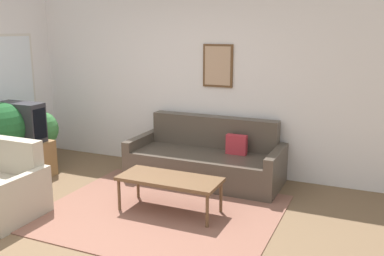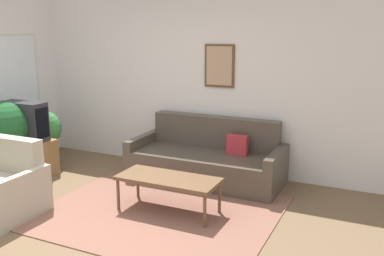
{
  "view_description": "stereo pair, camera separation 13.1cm",
  "coord_description": "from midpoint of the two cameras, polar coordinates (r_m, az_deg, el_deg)",
  "views": [
    {
      "loc": [
        2.6,
        -3.22,
        2.05
      ],
      "look_at": [
        0.51,
        1.53,
        0.85
      ],
      "focal_mm": 40.0,
      "sensor_mm": 36.0,
      "label": 1
    },
    {
      "loc": [
        2.72,
        -3.16,
        2.05
      ],
      "look_at": [
        0.51,
        1.53,
        0.85
      ],
      "focal_mm": 40.0,
      "sensor_mm": 36.0,
      "label": 2
    }
  ],
  "objects": [
    {
      "name": "ground_plane",
      "position": [
        4.63,
        -13.43,
        -13.64
      ],
      "size": [
        16.0,
        16.0,
        0.0
      ],
      "primitive_type": "plane",
      "color": "brown"
    },
    {
      "name": "area_rug",
      "position": [
        5.01,
        -3.67,
        -11.07
      ],
      "size": [
        2.62,
        2.18,
        0.01
      ],
      "color": "brown",
      "rests_on": "ground_plane"
    },
    {
      "name": "wall_back",
      "position": [
        6.33,
        0.27,
        6.69
      ],
      "size": [
        8.0,
        0.09,
        2.7
      ],
      "color": "silver",
      "rests_on": "ground_plane"
    },
    {
      "name": "couch",
      "position": [
        5.94,
        2.7,
        -4.27
      ],
      "size": [
        2.1,
        0.9,
        0.85
      ],
      "color": "#4C4238",
      "rests_on": "ground_plane"
    },
    {
      "name": "coffee_table",
      "position": [
        4.88,
        -2.41,
        -6.98
      ],
      "size": [
        1.17,
        0.5,
        0.42
      ],
      "color": "brown",
      "rests_on": "ground_plane"
    },
    {
      "name": "tv_stand",
      "position": [
        6.61,
        -20.61,
        -3.59
      ],
      "size": [
        0.83,
        0.42,
        0.51
      ],
      "color": "olive",
      "rests_on": "ground_plane"
    },
    {
      "name": "tv",
      "position": [
        6.48,
        -20.97,
        0.9
      ],
      "size": [
        0.7,
        0.28,
        0.55
      ],
      "color": "#2D2D33",
      "rests_on": "tv_stand"
    },
    {
      "name": "armchair",
      "position": [
        5.31,
        -23.6,
        -7.58
      ],
      "size": [
        0.91,
        0.76,
        0.83
      ],
      "rotation": [
        0.0,
        0.0,
        -0.29
      ],
      "color": "#B2A893",
      "rests_on": "ground_plane"
    },
    {
      "name": "potted_plant_tall",
      "position": [
        6.41,
        -23.18,
        -0.07
      ],
      "size": [
        0.68,
        0.68,
        1.09
      ],
      "color": "#935638",
      "rests_on": "ground_plane"
    },
    {
      "name": "potted_plant_by_window",
      "position": [
        6.85,
        -18.74,
        -0.35
      ],
      "size": [
        0.56,
        0.56,
        0.86
      ],
      "color": "slate",
      "rests_on": "ground_plane"
    },
    {
      "name": "potted_plant_small",
      "position": [
        6.96,
        -20.1,
        -0.46
      ],
      "size": [
        0.54,
        0.54,
        0.82
      ],
      "color": "#935638",
      "rests_on": "ground_plane"
    }
  ]
}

